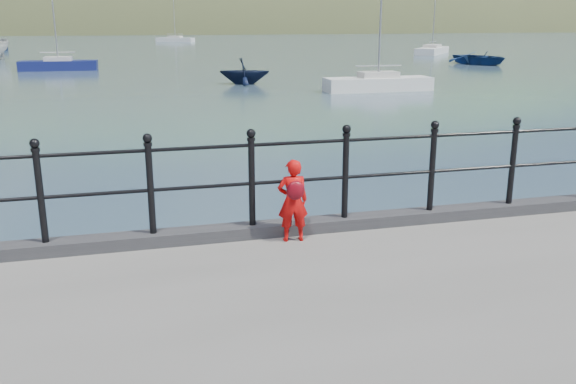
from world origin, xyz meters
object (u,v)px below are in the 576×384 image
object	(u,v)px
sailboat_deep	(175,40)
sailboat_near	(378,84)
railing	(300,169)
sailboat_port	(59,66)
sailboat_far	(432,51)
child	(293,200)
launch_navy	(244,71)
launch_blue	(481,58)

from	to	relation	value
sailboat_deep	sailboat_near	world-z (taller)	sailboat_deep
railing	sailboat_deep	world-z (taller)	sailboat_deep
railing	sailboat_port	size ratio (longest dim) A/B	2.26
sailboat_deep	sailboat_far	world-z (taller)	sailboat_far
sailboat_far	sailboat_port	bearing A→B (deg)	149.82
railing	child	world-z (taller)	railing
sailboat_near	sailboat_port	bearing A→B (deg)	133.48
launch_navy	sailboat_port	world-z (taller)	sailboat_port
launch_navy	sailboat_near	distance (m)	8.03
launch_blue	launch_navy	xyz separation A→B (m)	(-22.12, -11.03, 0.20)
launch_blue	sailboat_far	distance (m)	16.51
child	sailboat_port	distance (m)	42.29
railing	sailboat_near	distance (m)	25.31
launch_navy	sailboat_far	xyz separation A→B (m)	(26.05, 27.06, -0.40)
launch_navy	sailboat_port	xyz separation A→B (m)	(-11.37, 13.38, -0.41)
sailboat_port	sailboat_near	world-z (taller)	sailboat_port
sailboat_deep	launch_blue	bearing A→B (deg)	-44.18
sailboat_deep	sailboat_far	distance (m)	51.46
railing	sailboat_near	size ratio (longest dim) A/B	2.31
railing	launch_blue	distance (m)	47.41
sailboat_deep	sailboat_port	world-z (taller)	sailboat_deep
child	sailboat_port	bearing A→B (deg)	-76.56
railing	sailboat_near	xyz separation A→B (m)	(10.72, 22.88, -1.48)
sailboat_deep	sailboat_near	distance (m)	77.82
launch_navy	sailboat_port	distance (m)	17.56
child	sailboat_far	xyz separation A→B (m)	(30.84, 55.44, -1.17)
child	launch_blue	xyz separation A→B (m)	(26.91, 39.40, -0.97)
child	sailboat_far	bearing A→B (deg)	-114.60
child	sailboat_deep	distance (m)	101.09
launch_blue	sailboat_near	size ratio (longest dim) A/B	0.67
sailboat_port	launch_blue	bearing A→B (deg)	-2.17
launch_blue	sailboat_near	world-z (taller)	sailboat_near
sailboat_port	launch_navy	bearing A→B (deg)	-47.80
sailboat_near	sailboat_far	size ratio (longest dim) A/B	0.71
sailboat_deep	launch_navy	bearing A→B (deg)	-63.90
sailboat_deep	railing	bearing A→B (deg)	-66.12
launch_blue	sailboat_near	distance (m)	22.82
sailboat_near	child	bearing A→B (deg)	-114.87
launch_blue	sailboat_far	xyz separation A→B (m)	(3.93, 16.03, -0.20)
child	launch_navy	world-z (taller)	child
railing	sailboat_deep	xyz separation A→B (m)	(6.49, 100.58, -1.48)
sailboat_near	sailboat_far	world-z (taller)	sailboat_far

